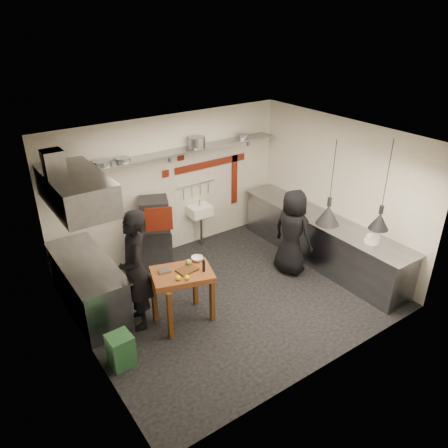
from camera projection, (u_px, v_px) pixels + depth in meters
floor at (232, 296)px, 7.69m from camera, size 5.00×5.00×0.00m
ceiling at (234, 141)px, 6.44m from camera, size 5.00×5.00×0.00m
wall_back at (171, 186)px, 8.60m from camera, size 5.00×0.04×2.80m
wall_front at (330, 286)px, 5.52m from camera, size 5.00×0.04×2.80m
wall_left at (80, 274)px, 5.78m from camera, size 0.04×4.20×2.80m
wall_right at (339, 192)px, 8.34m from camera, size 0.04×4.20×2.80m
red_band_horiz at (211, 164)px, 8.95m from camera, size 1.70×0.02×0.14m
red_band_vert at (234, 180)px, 9.47m from camera, size 0.14×0.02×1.10m
red_tile_a at (181, 157)px, 8.47m from camera, size 0.14×0.02×0.14m
red_tile_b at (166, 174)px, 8.41m from camera, size 0.14×0.02×0.14m
back_shelf at (173, 153)px, 8.15m from camera, size 4.60×0.34×0.04m
shelf_bracket_left at (70, 176)px, 7.33m from camera, size 0.04×0.06×0.24m
shelf_bracket_mid at (169, 156)px, 8.30m from camera, size 0.04×0.06×0.24m
shelf_bracket_right at (248, 140)px, 9.27m from camera, size 0.04×0.06×0.24m
pan_far_left at (102, 163)px, 7.42m from camera, size 0.36×0.36×0.09m
pan_mid_left at (123, 160)px, 7.62m from camera, size 0.33×0.33×0.07m
stock_pot at (197, 142)px, 8.36m from camera, size 0.36×0.36×0.20m
pan_right at (243, 136)px, 8.96m from camera, size 0.25×0.25×0.08m
oven_stand at (152, 246)px, 8.48m from camera, size 0.94×0.90×0.80m
combi_oven at (154, 213)px, 8.19m from camera, size 0.69×0.67×0.58m
oven_door at (159, 219)px, 7.97m from camera, size 0.48×0.22×0.46m
oven_glass at (161, 219)px, 7.97m from camera, size 0.33×0.15×0.34m
hand_sink at (200, 211)px, 9.03m from camera, size 0.46×0.34×0.22m
sink_tap at (200, 203)px, 8.95m from camera, size 0.03×0.03×0.14m
sink_drain at (201, 230)px, 9.20m from camera, size 0.06×0.06×0.66m
utensil_rail at (195, 184)px, 8.89m from camera, size 0.90×0.02×0.02m
counter_right at (321, 240)px, 8.59m from camera, size 0.70×3.80×0.90m
counter_right_top at (323, 219)px, 8.38m from camera, size 0.76×3.90×0.03m
plate_stack at (373, 239)px, 7.47m from camera, size 0.26×0.26×0.13m
small_bowl_right at (370, 241)px, 7.50m from camera, size 0.26×0.26×0.05m
counter_left at (89, 287)px, 7.16m from camera, size 0.70×1.90×0.90m
counter_left_top at (85, 263)px, 6.95m from camera, size 0.76×2.00×0.03m
extractor_hood at (76, 190)px, 6.42m from camera, size 0.78×1.60×0.50m
hood_duct at (54, 167)px, 6.12m from camera, size 0.28×0.28×0.50m
green_bin at (121, 350)px, 6.13m from camera, size 0.34×0.34×0.50m
prep_table at (183, 296)px, 6.91m from camera, size 1.07×0.88×0.92m
cutting_board at (187, 270)px, 6.73m from camera, size 0.34×0.26×0.02m
pepper_mill at (204, 266)px, 6.67m from camera, size 0.06×0.06×0.20m
lemon_a at (178, 278)px, 6.48m from camera, size 0.10×0.10×0.07m
lemon_b at (187, 277)px, 6.50m from camera, size 0.10×0.10×0.07m
veg_ball at (189, 262)px, 6.85m from camera, size 0.14×0.14×0.10m
steel_tray at (165, 271)px, 6.69m from camera, size 0.21×0.16×0.03m
bowl at (197, 259)px, 6.99m from camera, size 0.21×0.21×0.06m
heat_lamp_near at (332, 183)px, 6.80m from camera, size 0.43×0.43×1.40m
heat_lamp_far at (386, 186)px, 6.86m from camera, size 0.36×0.36×1.52m
chef_left at (135, 271)px, 6.61m from camera, size 0.65×0.82×1.97m
chef_right at (292, 232)px, 8.07m from camera, size 0.66×0.89×1.66m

